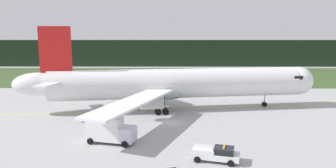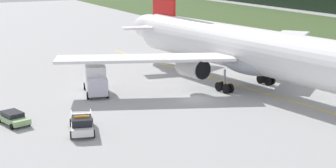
% 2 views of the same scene
% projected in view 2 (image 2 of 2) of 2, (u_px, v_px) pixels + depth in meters
% --- Properties ---
extents(ground, '(320.00, 320.00, 0.00)m').
position_uv_depth(ground, '(196.00, 99.00, 62.01)').
color(ground, '#A0A1A1').
extents(taxiway_centerline_main, '(76.68, 11.61, 0.01)m').
position_uv_depth(taxiway_centerline_main, '(264.00, 93.00, 64.70)').
color(taxiway_centerline_main, yellow).
rests_on(taxiway_centerline_main, ground).
extents(airliner, '(59.11, 45.56, 16.18)m').
position_uv_depth(airliner, '(263.00, 53.00, 63.88)').
color(airliner, white).
rests_on(airliner, ground).
extents(ops_pickup_truck, '(6.00, 3.50, 1.94)m').
position_uv_depth(ops_pickup_truck, '(82.00, 124.00, 49.81)').
color(ops_pickup_truck, white).
rests_on(ops_pickup_truck, ground).
extents(catering_truck, '(6.99, 3.93, 3.80)m').
position_uv_depth(catering_truck, '(95.00, 79.00, 64.24)').
color(catering_truck, silver).
rests_on(catering_truck, ground).
extents(staff_car, '(4.53, 2.94, 1.30)m').
position_uv_depth(staff_car, '(13.00, 118.00, 52.39)').
color(staff_car, '#87AD70').
rests_on(staff_car, ground).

